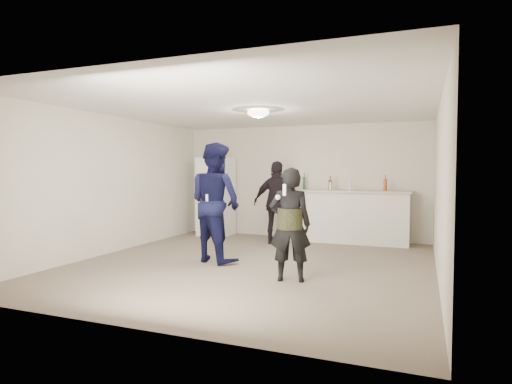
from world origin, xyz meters
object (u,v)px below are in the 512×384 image
(shaker, at_px, (330,186))
(spectator, at_px, (277,203))
(counter, at_px, (344,217))
(man, at_px, (215,202))
(fridge, at_px, (216,196))
(woman, at_px, (290,225))

(shaker, bearing_deg, spectator, -144.31)
(spectator, bearing_deg, counter, -156.74)
(man, bearing_deg, fridge, -42.19)
(woman, distance_m, spectator, 2.97)
(counter, height_order, fridge, fridge)
(woman, bearing_deg, man, -40.58)
(fridge, relative_size, spectator, 1.06)
(man, distance_m, woman, 1.72)
(counter, distance_m, man, 3.17)
(man, relative_size, woman, 1.27)
(man, bearing_deg, spectator, -80.56)
(woman, height_order, spectator, spectator)
(counter, height_order, spectator, spectator)
(spectator, bearing_deg, shaker, -150.08)
(spectator, bearing_deg, woman, 106.02)
(counter, height_order, woman, woman)
(man, bearing_deg, woman, 174.26)
(spectator, bearing_deg, man, 72.32)
(fridge, relative_size, shaker, 10.59)
(fridge, distance_m, man, 2.90)
(fridge, distance_m, shaker, 2.67)
(fridge, bearing_deg, shaker, 1.32)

